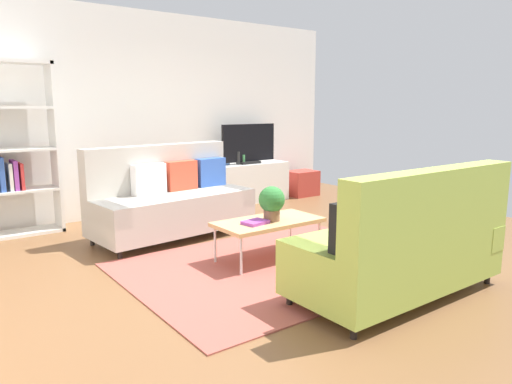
# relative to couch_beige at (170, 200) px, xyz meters

# --- Properties ---
(ground_plane) EXTENTS (7.68, 7.68, 0.00)m
(ground_plane) POSITION_rel_couch_beige_xyz_m (0.49, -1.31, -0.45)
(ground_plane) COLOR brown
(wall_far) EXTENTS (6.40, 0.12, 2.90)m
(wall_far) POSITION_rel_couch_beige_xyz_m (0.49, 1.49, 1.00)
(wall_far) COLOR white
(wall_far) RESTS_ON ground_plane
(area_rug) EXTENTS (2.90, 2.20, 0.01)m
(area_rug) POSITION_rel_couch_beige_xyz_m (0.34, -1.62, -0.45)
(area_rug) COLOR #9E4C42
(area_rug) RESTS_ON ground_plane
(couch_beige) EXTENTS (1.97, 1.02, 1.10)m
(couch_beige) POSITION_rel_couch_beige_xyz_m (0.00, 0.00, 0.00)
(couch_beige) COLOR #B2ADA3
(couch_beige) RESTS_ON ground_plane
(couch_green) EXTENTS (1.90, 0.85, 1.10)m
(couch_green) POSITION_rel_couch_beige_xyz_m (0.68, -2.84, -0.01)
(couch_green) COLOR #A3BC4C
(couch_green) RESTS_ON ground_plane
(coffee_table) EXTENTS (1.10, 0.56, 0.42)m
(coffee_table) POSITION_rel_couch_beige_xyz_m (0.39, -1.42, -0.06)
(coffee_table) COLOR tan
(coffee_table) RESTS_ON ground_plane
(tv_console) EXTENTS (1.40, 0.44, 0.64)m
(tv_console) POSITION_rel_couch_beige_xyz_m (1.97, 1.15, -0.13)
(tv_console) COLOR silver
(tv_console) RESTS_ON ground_plane
(tv) EXTENTS (1.00, 0.20, 0.64)m
(tv) POSITION_rel_couch_beige_xyz_m (1.97, 1.13, 0.50)
(tv) COLOR black
(tv) RESTS_ON tv_console
(bookshelf) EXTENTS (1.10, 0.36, 2.10)m
(bookshelf) POSITION_rel_couch_beige_xyz_m (-1.57, 1.17, 0.52)
(bookshelf) COLOR white
(bookshelf) RESTS_ON ground_plane
(storage_trunk) EXTENTS (0.52, 0.40, 0.44)m
(storage_trunk) POSITION_rel_couch_beige_xyz_m (3.07, 1.05, -0.23)
(storage_trunk) COLOR #B2382D
(storage_trunk) RESTS_ON ground_plane
(potted_plant) EXTENTS (0.27, 0.27, 0.35)m
(potted_plant) POSITION_rel_couch_beige_xyz_m (0.41, -1.46, 0.17)
(potted_plant) COLOR brown
(potted_plant) RESTS_ON coffee_table
(table_book_0) EXTENTS (0.27, 0.22, 0.03)m
(table_book_0) POSITION_rel_couch_beige_xyz_m (0.19, -1.47, -0.02)
(table_book_0) COLOR purple
(table_book_0) RESTS_ON coffee_table
(vase_0) EXTENTS (0.13, 0.13, 0.18)m
(vase_0) POSITION_rel_couch_beige_xyz_m (1.39, 1.20, 0.28)
(vase_0) COLOR silver
(vase_0) RESTS_ON tv_console
(vase_1) EXTENTS (0.11, 0.11, 0.13)m
(vase_1) POSITION_rel_couch_beige_xyz_m (1.58, 1.20, 0.25)
(vase_1) COLOR #4C72B2
(vase_1) RESTS_ON tv_console
(bottle_0) EXTENTS (0.05, 0.05, 0.21)m
(bottle_0) POSITION_rel_couch_beige_xyz_m (1.75, 1.11, 0.29)
(bottle_0) COLOR #262626
(bottle_0) RESTS_ON tv_console
(bottle_1) EXTENTS (0.05, 0.05, 0.15)m
(bottle_1) POSITION_rel_couch_beige_xyz_m (1.85, 1.11, 0.27)
(bottle_1) COLOR #3F8C4C
(bottle_1) RESTS_ON tv_console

